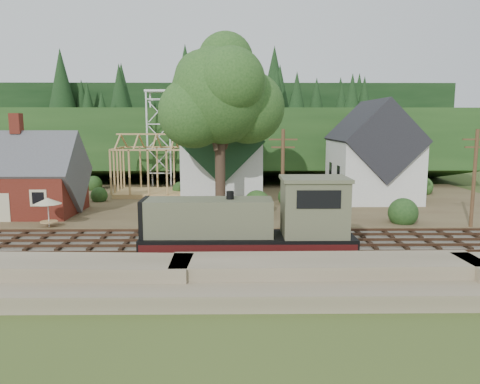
{
  "coord_description": "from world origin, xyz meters",
  "views": [
    {
      "loc": [
        3.26,
        -30.85,
        8.49
      ],
      "look_at": [
        3.69,
        6.0,
        3.0
      ],
      "focal_mm": 35.0,
      "sensor_mm": 36.0,
      "label": 1
    }
  ],
  "objects_px": {
    "car_blue": "(48,208)",
    "car_red": "(373,192)",
    "locomotive": "(256,226)",
    "patio_set": "(48,202)"
  },
  "relations": [
    {
      "from": "car_red",
      "to": "patio_set",
      "type": "distance_m",
      "value": 33.35
    },
    {
      "from": "locomotive",
      "to": "car_blue",
      "type": "height_order",
      "value": "locomotive"
    },
    {
      "from": "car_red",
      "to": "car_blue",
      "type": "bearing_deg",
      "value": 120.91
    },
    {
      "from": "locomotive",
      "to": "car_red",
      "type": "xyz_separation_m",
      "value": [
        13.99,
        23.07,
        -1.36
      ]
    },
    {
      "from": "car_blue",
      "to": "car_red",
      "type": "height_order",
      "value": "car_blue"
    },
    {
      "from": "car_blue",
      "to": "car_red",
      "type": "distance_m",
      "value": 33.37
    },
    {
      "from": "car_red",
      "to": "locomotive",
      "type": "bearing_deg",
      "value": 162.75
    },
    {
      "from": "locomotive",
      "to": "patio_set",
      "type": "distance_m",
      "value": 18.1
    },
    {
      "from": "locomotive",
      "to": "patio_set",
      "type": "bearing_deg",
      "value": 151.98
    },
    {
      "from": "locomotive",
      "to": "patio_set",
      "type": "xyz_separation_m",
      "value": [
        -15.98,
        8.5,
        0.06
      ]
    }
  ]
}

